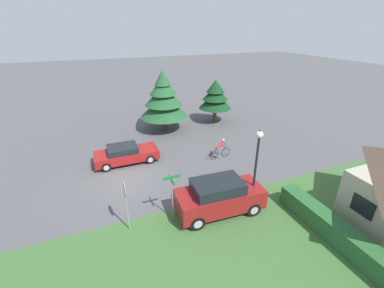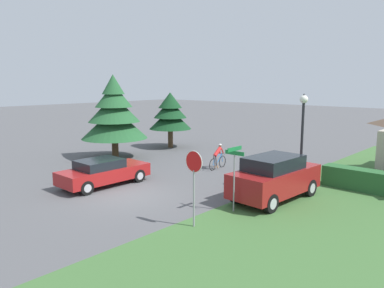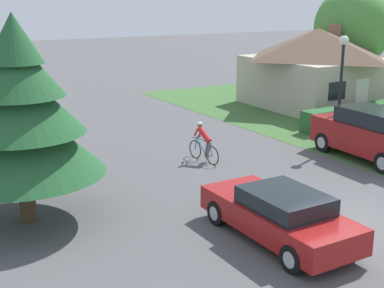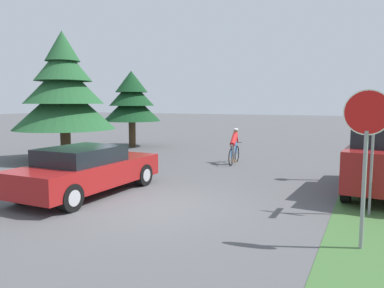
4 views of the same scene
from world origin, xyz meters
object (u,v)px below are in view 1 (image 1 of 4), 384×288
Objects in this scene: street_lamp at (257,155)px; stop_sign at (125,196)px; cyclist at (220,149)px; conifer_tall_near at (163,99)px; sedan_left_lane at (126,154)px; conifer_tall_far at (215,96)px; parked_suv_right at (219,197)px; street_name_sign at (172,190)px.

stop_sign is at bearing -96.57° from street_lamp.
cyclist is 7.86m from conifer_tall_near.
sedan_left_lane is at bearing -144.04° from street_lamp.
stop_sign is 0.60× the size of street_lamp.
conifer_tall_far is (-5.46, 10.07, 2.04)m from sedan_left_lane.
conifer_tall_far is (-0.26, 5.54, -0.32)m from conifer_tall_near.
conifer_tall_far is at bearing 161.73° from street_lamp.
street_lamp reaches higher than stop_sign.
parked_suv_right is 14.60m from conifer_tall_far.
street_name_sign reaches higher than sedan_left_lane.
street_lamp is at bearing -4.23° from parked_suv_right.
street_name_sign is at bearing 173.82° from parked_suv_right.
stop_sign is at bearing -24.28° from conifer_tall_near.
conifer_tall_near reaches higher than cyclist.
stop_sign is (-0.52, -4.74, 0.99)m from parked_suv_right.
conifer_tall_near is (-12.26, 5.53, 1.04)m from stop_sign.
street_name_sign is (0.11, 2.27, -0.16)m from stop_sign.
street_name_sign reaches higher than cyclist.
sedan_left_lane is at bearing -41.04° from conifer_tall_near.
stop_sign reaches higher than street_name_sign.
cyclist is 6.47m from street_lamp.
stop_sign is 1.05× the size of street_name_sign.
conifer_tall_near reaches higher than sedan_left_lane.
parked_suv_right is at bearing 80.67° from street_name_sign.
cyclist is at bearing 64.80° from parked_suv_right.
sedan_left_lane is 2.56× the size of cyclist.
conifer_tall_far is at bearing -40.74° from stop_sign.
street_lamp is 4.68m from street_name_sign.
conifer_tall_near is (-5.20, 4.52, 2.36)m from sedan_left_lane.
conifer_tall_near is at bearing 165.22° from street_name_sign.
street_lamp reaches higher than street_name_sign.
conifer_tall_far reaches higher than sedan_left_lane.
sedan_left_lane is 1.04× the size of conifer_tall_far.
cyclist is 0.38× the size of parked_suv_right.
parked_suv_right is at bearing -63.55° from sedan_left_lane.
sedan_left_lane is 7.04m from cyclist.
conifer_tall_near is at bearing 49.18° from sedan_left_lane.
conifer_tall_near is (-7.17, -2.24, 2.32)m from cyclist.
street_name_sign is at bearing -14.78° from conifer_tall_near.
conifer_tall_near is at bearing 89.62° from parked_suv_right.
street_name_sign is 0.47× the size of conifer_tall_near.
stop_sign reaches higher than cyclist.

